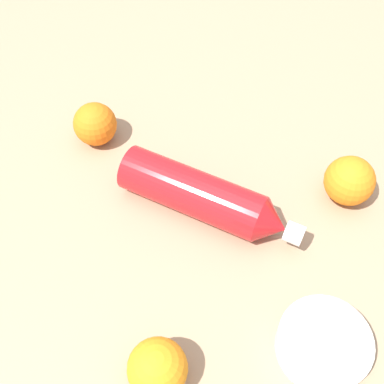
{
  "coord_description": "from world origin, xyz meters",
  "views": [
    {
      "loc": [
        -0.09,
        -0.46,
        0.66
      ],
      "look_at": [
        -0.02,
        -0.01,
        0.04
      ],
      "focal_mm": 44.78,
      "sensor_mm": 36.0,
      "label": 1
    }
  ],
  "objects_px": {
    "orange_2": "(95,124)",
    "ceramic_bowl": "(323,344)",
    "water_bottle": "(205,197)",
    "orange_1": "(157,368)",
    "orange_0": "(349,181)"
  },
  "relations": [
    {
      "from": "orange_0",
      "to": "orange_2",
      "type": "relative_size",
      "value": 1.06
    },
    {
      "from": "orange_0",
      "to": "orange_1",
      "type": "xyz_separation_m",
      "value": [
        -0.34,
        -0.25,
        -0.0
      ]
    },
    {
      "from": "water_bottle",
      "to": "orange_1",
      "type": "height_order",
      "value": "orange_1"
    },
    {
      "from": "water_bottle",
      "to": "orange_0",
      "type": "bearing_deg",
      "value": 34.07
    },
    {
      "from": "ceramic_bowl",
      "to": "water_bottle",
      "type": "bearing_deg",
      "value": 115.79
    },
    {
      "from": "orange_0",
      "to": "orange_2",
      "type": "bearing_deg",
      "value": 154.72
    },
    {
      "from": "orange_1",
      "to": "ceramic_bowl",
      "type": "xyz_separation_m",
      "value": [
        0.22,
        0.0,
        -0.02
      ]
    },
    {
      "from": "water_bottle",
      "to": "ceramic_bowl",
      "type": "relative_size",
      "value": 2.22
    },
    {
      "from": "orange_2",
      "to": "orange_0",
      "type": "bearing_deg",
      "value": -25.28
    },
    {
      "from": "orange_2",
      "to": "ceramic_bowl",
      "type": "xyz_separation_m",
      "value": [
        0.29,
        -0.44,
        -0.02
      ]
    },
    {
      "from": "orange_2",
      "to": "ceramic_bowl",
      "type": "distance_m",
      "value": 0.52
    },
    {
      "from": "orange_0",
      "to": "orange_1",
      "type": "height_order",
      "value": "orange_0"
    },
    {
      "from": "orange_1",
      "to": "orange_2",
      "type": "bearing_deg",
      "value": 98.43
    },
    {
      "from": "orange_0",
      "to": "ceramic_bowl",
      "type": "xyz_separation_m",
      "value": [
        -0.12,
        -0.24,
        -0.02
      ]
    },
    {
      "from": "orange_2",
      "to": "ceramic_bowl",
      "type": "bearing_deg",
      "value": -56.47
    }
  ]
}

